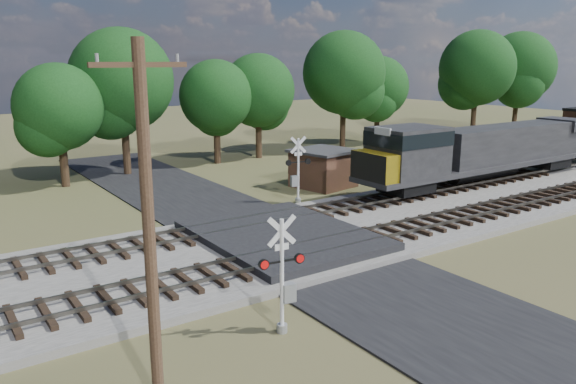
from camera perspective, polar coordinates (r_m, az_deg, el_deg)
ground at (r=26.25m, az=0.02°, el=-5.60°), size 160.00×160.00×0.00m
ballast_bed at (r=32.98m, az=14.02°, el=-1.78°), size 140.00×10.00×0.30m
road at (r=26.24m, az=0.02°, el=-5.51°), size 7.00×60.00×0.08m
crossing_panel at (r=26.55m, az=-0.59°, el=-4.66°), size 7.00×9.00×0.62m
track_near at (r=26.49m, az=8.09°, el=-4.62°), size 140.00×2.60×0.33m
track_far at (r=30.19m, az=1.70°, el=-2.25°), size 140.00×2.60×0.33m
crossing_signal_near at (r=17.84m, az=-0.39°, el=-9.38°), size 1.56×0.37×3.88m
crossing_signal_far at (r=33.78m, az=0.91°, el=1.67°), size 1.63×0.42×4.08m
utility_pole at (r=13.58m, az=-13.99°, el=-3.06°), size 2.20×0.30×8.99m
equipment_shed at (r=38.42m, az=3.63°, el=2.46°), size 4.46×4.46×2.57m
treeline at (r=48.42m, az=-2.74°, el=11.32°), size 84.78×10.20×11.83m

